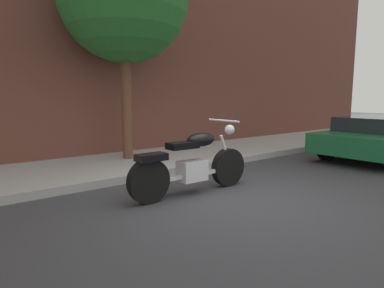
{
  "coord_description": "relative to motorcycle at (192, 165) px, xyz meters",
  "views": [
    {
      "loc": [
        -3.45,
        -3.34,
        1.51
      ],
      "look_at": [
        -0.35,
        0.6,
        0.79
      ],
      "focal_mm": 30.73,
      "sensor_mm": 36.0,
      "label": 1
    }
  ],
  "objects": [
    {
      "name": "ground_plane",
      "position": [
        0.35,
        -0.6,
        -0.46
      ],
      "size": [
        60.0,
        60.0,
        0.0
      ],
      "primitive_type": "plane",
      "color": "#38383D"
    },
    {
      "name": "sidewalk",
      "position": [
        0.35,
        2.39,
        -0.39
      ],
      "size": [
        24.18,
        2.44,
        0.14
      ],
      "primitive_type": "cube",
      "color": "#A2A2A2",
      "rests_on": "ground"
    },
    {
      "name": "motorcycle",
      "position": [
        0.0,
        0.0,
        0.0
      ],
      "size": [
        2.2,
        0.7,
        1.14
      ],
      "color": "black",
      "rests_on": "ground"
    },
    {
      "name": "parked_car_green",
      "position": [
        5.66,
        -0.55,
        0.1
      ],
      "size": [
        4.16,
        1.86,
        1.03
      ],
      "color": "black",
      "rests_on": "ground"
    }
  ]
}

